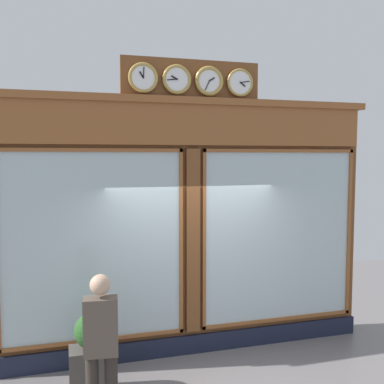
% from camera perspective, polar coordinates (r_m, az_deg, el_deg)
% --- Properties ---
extents(shop_facade, '(5.66, 0.42, 4.31)m').
position_cam_1_polar(shop_facade, '(6.58, -0.31, -4.22)').
color(shop_facade, brown).
rests_on(shop_facade, ground_plane).
extents(pedestrian, '(0.38, 0.26, 1.69)m').
position_cam_1_polar(pedestrian, '(5.06, -11.68, -18.75)').
color(pedestrian, '#312A24').
rests_on(pedestrian, ground_plane).
extents(planter_box, '(0.56, 0.36, 0.58)m').
position_cam_1_polar(planter_box, '(5.99, -12.73, -21.61)').
color(planter_box, '#4C4742').
rests_on(planter_box, ground_plane).
extents(planter_shrub, '(0.43, 0.43, 0.43)m').
position_cam_1_polar(planter_shrub, '(5.79, -12.83, -17.08)').
color(planter_shrub, '#285623').
rests_on(planter_shrub, planter_box).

